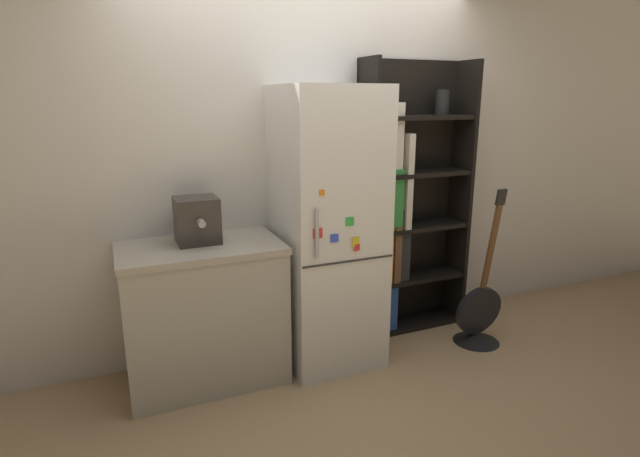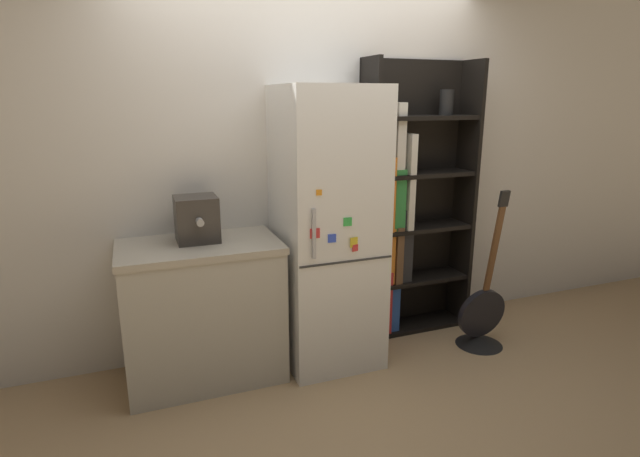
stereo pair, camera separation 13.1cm
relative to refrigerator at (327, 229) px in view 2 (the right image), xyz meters
name	(u,v)px [view 2 (the right image)]	position (x,y,z in m)	size (l,w,h in m)	color
ground_plane	(333,363)	(0.00, -0.12, -0.92)	(16.00, 16.00, 0.00)	tan
wall_back	(309,165)	(0.00, 0.35, 0.38)	(8.00, 0.05, 2.60)	silver
refrigerator	(327,229)	(0.00, 0.00, 0.00)	(0.62, 0.68, 1.84)	white
bookshelf	(402,213)	(0.68, 0.21, 0.01)	(0.86, 0.29, 2.03)	black
kitchen_counter	(203,311)	(-0.83, 0.04, -0.47)	(0.98, 0.60, 0.90)	#BCB7A8
espresso_machine	(197,219)	(-0.83, 0.09, 0.12)	(0.25, 0.30, 0.28)	#38332D
guitar	(481,323)	(1.10, -0.27, -0.75)	(0.38, 0.34, 1.17)	black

